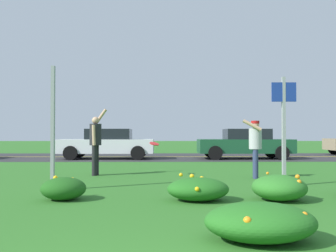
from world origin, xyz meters
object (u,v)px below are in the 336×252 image
object	(u,v)px
sign_post_by_roadside	(284,120)
person_catcher_red_cap_gray_shirt	(255,143)
car_dark_green_center_left	(245,144)
frisbee_red	(154,144)
person_thrower_dark_shirt	(96,140)
car_white_center_right	(108,144)
sign_post_near_path	(53,128)

from	to	relation	value
sign_post_by_roadside	person_catcher_red_cap_gray_shirt	bearing A→B (deg)	99.82
car_dark_green_center_left	person_catcher_red_cap_gray_shirt	bearing A→B (deg)	-100.28
frisbee_red	car_dark_green_center_left	bearing A→B (deg)	60.96
sign_post_by_roadside	car_dark_green_center_left	xyz separation A→B (m)	(1.23, 9.89, -0.77)
frisbee_red	person_thrower_dark_shirt	bearing A→B (deg)	175.63
car_white_center_right	car_dark_green_center_left	bearing A→B (deg)	0.00
car_dark_green_center_left	sign_post_by_roadside	bearing A→B (deg)	-97.10
sign_post_by_roadside	person_thrower_dark_shirt	world-z (taller)	sign_post_by_roadside
person_catcher_red_cap_gray_shirt	car_white_center_right	xyz separation A→B (m)	(-5.18, 8.31, -0.21)
person_thrower_dark_shirt	frisbee_red	distance (m)	1.71
frisbee_red	person_catcher_red_cap_gray_shirt	bearing A→B (deg)	-13.88
sign_post_near_path	sign_post_by_roadside	bearing A→B (deg)	6.45
sign_post_near_path	person_thrower_dark_shirt	world-z (taller)	sign_post_near_path
sign_post_by_roadside	person_catcher_red_cap_gray_shirt	size ratio (longest dim) A/B	1.57
sign_post_near_path	car_white_center_right	size ratio (longest dim) A/B	0.58
person_catcher_red_cap_gray_shirt	car_dark_green_center_left	xyz separation A→B (m)	(1.51, 8.31, -0.21)
frisbee_red	car_dark_green_center_left	distance (m)	8.73
person_thrower_dark_shirt	frisbee_red	size ratio (longest dim) A/B	6.81
sign_post_near_path	frisbee_red	xyz separation A→B (m)	(2.08, 2.84, -0.40)
sign_post_near_path	car_white_center_right	bearing A→B (deg)	92.00
frisbee_red	sign_post_by_roadside	bearing A→B (deg)	-36.95
sign_post_near_path	person_catcher_red_cap_gray_shirt	size ratio (longest dim) A/B	1.66
frisbee_red	car_white_center_right	bearing A→B (deg)	107.75
person_catcher_red_cap_gray_shirt	frisbee_red	distance (m)	2.81
car_dark_green_center_left	sign_post_near_path	bearing A→B (deg)	-121.11
sign_post_by_roadside	car_dark_green_center_left	distance (m)	10.00
sign_post_by_roadside	car_white_center_right	xyz separation A→B (m)	(-5.45, 9.89, -0.77)
sign_post_near_path	frisbee_red	size ratio (longest dim) A/B	9.23
sign_post_by_roadside	person_thrower_dark_shirt	size ratio (longest dim) A/B	1.29
sign_post_by_roadside	car_dark_green_center_left	bearing A→B (deg)	82.90
person_catcher_red_cap_gray_shirt	frisbee_red	world-z (taller)	person_catcher_red_cap_gray_shirt
person_catcher_red_cap_gray_shirt	frisbee_red	size ratio (longest dim) A/B	5.57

